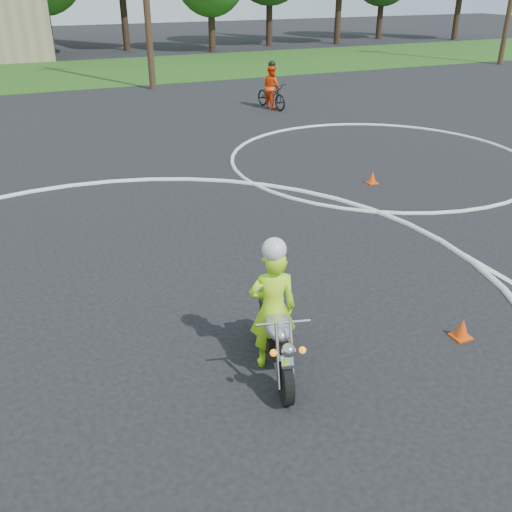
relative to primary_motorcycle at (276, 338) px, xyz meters
name	(u,v)px	position (x,y,z in m)	size (l,w,h in m)	color
ground	(177,443)	(-1.51, -0.74, -0.47)	(120.00, 120.00, 0.00)	black
grass_strip	(25,76)	(-1.51, 26.26, -0.46)	(120.00, 10.00, 0.02)	#1E4714
course_markings	(225,248)	(0.66, 3.61, -0.46)	(19.05, 19.05, 0.12)	silver
primary_motorcycle	(276,338)	(0.00, 0.00, 0.00)	(0.79, 1.80, 0.96)	black
rider_primary_grp	(273,306)	(0.00, 0.13, 0.39)	(0.67, 0.52, 1.79)	#B3FE1A
rider_second_grp	(272,92)	(6.60, 14.51, 0.14)	(0.90, 1.86, 1.72)	black
traffic_cones	(427,260)	(3.55, 1.54, -0.33)	(16.12, 11.39, 0.30)	#E5450C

